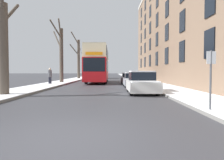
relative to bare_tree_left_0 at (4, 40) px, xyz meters
name	(u,v)px	position (x,y,z in m)	size (l,w,h in m)	color
ground_plane	(68,136)	(5.29, -7.75, -3.28)	(320.00, 320.00, 0.00)	#38383D
sidewalk_left	(88,77)	(-0.26, 45.25, -3.20)	(2.84, 130.00, 0.16)	slate
sidewalk_right	(130,77)	(10.84, 45.25, -3.20)	(2.84, 130.00, 0.16)	slate
terrace_facade_right	(192,22)	(16.75, 16.27, 4.65)	(9.10, 41.37, 15.85)	#7A604C
bare_tree_left_0	(4,40)	(0.00, 0.00, 0.00)	(1.33, 4.12, 8.09)	#4C4238
bare_tree_left_1	(61,53)	(-0.06, 14.51, 0.51)	(1.87, 4.39, 7.59)	#4C4238
bare_tree_left_2	(79,58)	(-0.10, 28.81, 0.74)	(2.26, 2.42, 8.70)	#4C4238
bare_tree_left_3	(87,62)	(-0.13, 41.79, 0.64)	(1.75, 2.54, 7.49)	#4C4238
double_decker_bus	(98,63)	(4.40, 16.24, -0.69)	(2.62, 11.65, 4.57)	red
parked_car_0	(142,83)	(8.34, 2.16, -2.58)	(1.87, 4.27, 1.52)	silver
parked_car_1	(134,80)	(8.34, 8.27, -2.64)	(1.76, 4.00, 1.39)	#9EA3AD
parked_car_2	(129,79)	(8.34, 13.47, -2.66)	(1.81, 4.06, 1.33)	black
oncoming_van	(102,73)	(4.17, 33.33, -2.09)	(2.05, 5.62, 2.19)	white
pedestrian_left_sidewalk	(50,76)	(-0.41, 10.89, -2.26)	(0.40, 0.40, 1.85)	black
street_sign_post	(211,77)	(9.72, -5.13, -2.00)	(0.32, 0.07, 2.21)	#4C4F54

